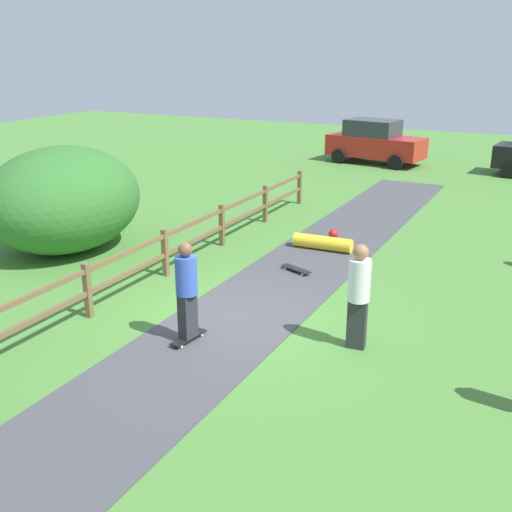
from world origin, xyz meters
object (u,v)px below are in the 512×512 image
at_px(bystander_white, 359,291).
at_px(parked_car_red, 375,142).
at_px(bush_large, 64,199).
at_px(skateboard_loose, 296,269).
at_px(skater_riding, 187,287).
at_px(skater_fallen, 323,242).

distance_m(bystander_white, parked_car_red, 18.24).
relative_size(bush_large, skateboard_loose, 5.20).
bearing_deg(skateboard_loose, bystander_white, -50.69).
xyz_separation_m(skater_riding, bystander_white, (2.71, 1.17, 0.01)).
xyz_separation_m(bush_large, parked_car_red, (3.39, 15.66, -0.37)).
distance_m(skater_riding, parked_car_red, 18.85).
xyz_separation_m(bush_large, skateboard_loose, (5.95, 1.10, -1.24)).
bearing_deg(skateboard_loose, skater_fallen, 91.93).
bearing_deg(skateboard_loose, skater_riding, -93.78).
relative_size(bush_large, parked_car_red, 0.97).
height_order(skater_riding, skateboard_loose, skater_riding).
bearing_deg(skater_fallen, parked_car_red, 101.18).
height_order(bush_large, skater_fallen, bush_large).
xyz_separation_m(skateboard_loose, bystander_white, (2.44, -2.98, 0.97)).
distance_m(skater_fallen, skateboard_loose, 1.92).
xyz_separation_m(skater_fallen, bystander_white, (2.50, -4.89, 0.85)).
height_order(bush_large, bystander_white, bush_large).
bearing_deg(parked_car_red, bush_large, -102.20).
height_order(skater_fallen, skateboard_loose, skater_fallen).
xyz_separation_m(bush_large, skater_fallen, (5.88, 3.01, -1.13)).
bearing_deg(bush_large, bystander_white, -12.63).
relative_size(skater_riding, skater_fallen, 1.18).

